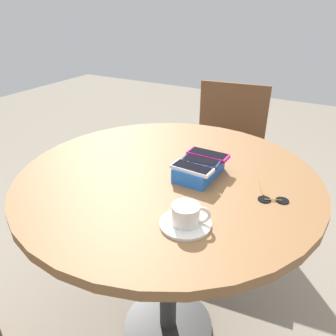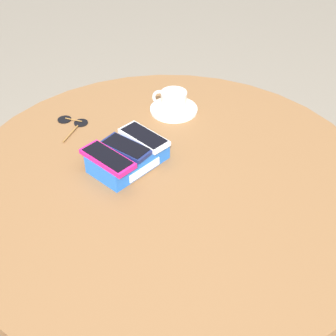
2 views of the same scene
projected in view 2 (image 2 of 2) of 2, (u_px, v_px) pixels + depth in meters
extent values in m
cylinder|color=#2D2D2D|center=(168.00, 278.00, 1.35)|extent=(0.07, 0.07, 0.72)
cylinder|color=brown|center=(168.00, 179.00, 1.11)|extent=(1.00, 1.00, 0.03)
cube|color=blue|center=(128.00, 157.00, 1.12)|extent=(0.18, 0.11, 0.05)
cube|color=white|center=(145.00, 170.00, 1.10)|extent=(0.10, 0.00, 0.02)
cube|color=#D11975|center=(107.00, 158.00, 1.07)|extent=(0.06, 0.14, 0.01)
cube|color=black|center=(107.00, 156.00, 1.06)|extent=(0.05, 0.13, 0.00)
cube|color=navy|center=(126.00, 148.00, 1.10)|extent=(0.06, 0.13, 0.01)
cube|color=black|center=(126.00, 146.00, 1.10)|extent=(0.06, 0.11, 0.00)
cube|color=silver|center=(144.00, 137.00, 1.13)|extent=(0.06, 0.13, 0.01)
cube|color=black|center=(144.00, 135.00, 1.13)|extent=(0.05, 0.12, 0.00)
cylinder|color=silver|center=(174.00, 109.00, 1.32)|extent=(0.13, 0.13, 0.01)
cylinder|color=silver|center=(174.00, 100.00, 1.30)|extent=(0.07, 0.07, 0.05)
cylinder|color=olive|center=(174.00, 94.00, 1.29)|extent=(0.06, 0.06, 0.00)
torus|color=silver|center=(160.00, 98.00, 1.31)|extent=(0.03, 0.05, 0.05)
cylinder|color=black|center=(65.00, 120.00, 1.29)|extent=(0.04, 0.04, 0.00)
cylinder|color=black|center=(81.00, 123.00, 1.27)|extent=(0.04, 0.04, 0.00)
cylinder|color=olive|center=(73.00, 120.00, 1.28)|extent=(0.02, 0.05, 0.00)
cylinder|color=olive|center=(71.00, 134.00, 1.23)|extent=(0.07, 0.03, 0.00)
cylinder|color=brown|center=(330.00, 235.00, 1.71)|extent=(0.04, 0.04, 0.42)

